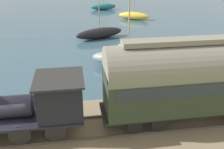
{
  "coord_description": "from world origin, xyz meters",
  "views": [
    {
      "loc": [
        -11.06,
        -3.59,
        8.6
      ],
      "look_at": [
        2.84,
        -5.74,
        2.2
      ],
      "focal_mm": 42.0,
      "sensor_mm": 36.0,
      "label": 1
    }
  ],
  "objects_px": {
    "sailboat_black": "(100,33)",
    "sailboat_gray": "(128,60)",
    "passenger_coach": "(199,77)",
    "sailboat_yellow": "(134,16)",
    "steam_locomotive": "(34,103)",
    "sailboat_teal": "(103,6)"
  },
  "relations": [
    {
      "from": "sailboat_gray",
      "to": "sailboat_yellow",
      "type": "relative_size",
      "value": 1.04
    },
    {
      "from": "sailboat_gray",
      "to": "steam_locomotive",
      "type": "bearing_deg",
      "value": 168.8
    },
    {
      "from": "sailboat_teal",
      "to": "sailboat_yellow",
      "type": "relative_size",
      "value": 1.21
    },
    {
      "from": "passenger_coach",
      "to": "sailboat_yellow",
      "type": "distance_m",
      "value": 26.68
    },
    {
      "from": "steam_locomotive",
      "to": "sailboat_yellow",
      "type": "bearing_deg",
      "value": -22.72
    },
    {
      "from": "sailboat_black",
      "to": "passenger_coach",
      "type": "bearing_deg",
      "value": 170.48
    },
    {
      "from": "sailboat_gray",
      "to": "sailboat_yellow",
      "type": "bearing_deg",
      "value": 10.73
    },
    {
      "from": "sailboat_black",
      "to": "sailboat_gray",
      "type": "distance_m",
      "value": 9.11
    },
    {
      "from": "steam_locomotive",
      "to": "sailboat_yellow",
      "type": "distance_m",
      "value": 28.68
    },
    {
      "from": "sailboat_gray",
      "to": "sailboat_yellow",
      "type": "height_order",
      "value": "sailboat_yellow"
    },
    {
      "from": "passenger_coach",
      "to": "sailboat_black",
      "type": "height_order",
      "value": "sailboat_black"
    },
    {
      "from": "steam_locomotive",
      "to": "sailboat_black",
      "type": "distance_m",
      "value": 18.42
    },
    {
      "from": "steam_locomotive",
      "to": "sailboat_teal",
      "type": "xyz_separation_m",
      "value": [
        34.73,
        -7.57,
        -1.67
      ]
    },
    {
      "from": "sailboat_teal",
      "to": "sailboat_black",
      "type": "distance_m",
      "value": 17.27
    },
    {
      "from": "steam_locomotive",
      "to": "passenger_coach",
      "type": "distance_m",
      "value": 8.19
    },
    {
      "from": "passenger_coach",
      "to": "sailboat_black",
      "type": "bearing_deg",
      "value": 10.01
    },
    {
      "from": "steam_locomotive",
      "to": "sailboat_yellow",
      "type": "relative_size",
      "value": 1.05
    },
    {
      "from": "sailboat_black",
      "to": "sailboat_gray",
      "type": "height_order",
      "value": "sailboat_black"
    },
    {
      "from": "sailboat_yellow",
      "to": "sailboat_teal",
      "type": "bearing_deg",
      "value": 50.98
    },
    {
      "from": "sailboat_gray",
      "to": "sailboat_black",
      "type": "bearing_deg",
      "value": 34.07
    },
    {
      "from": "sailboat_teal",
      "to": "sailboat_black",
      "type": "xyz_separation_m",
      "value": [
        -17.08,
        2.53,
        0.03
      ]
    },
    {
      "from": "steam_locomotive",
      "to": "sailboat_gray",
      "type": "height_order",
      "value": "sailboat_gray"
    }
  ]
}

